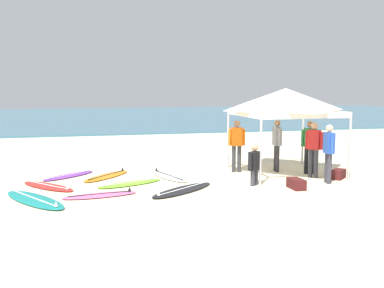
# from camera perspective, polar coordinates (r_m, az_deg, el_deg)

# --- Properties ---
(ground_plane) EXTENTS (80.00, 80.00, 0.00)m
(ground_plane) POSITION_cam_1_polar(r_m,az_deg,el_deg) (13.02, 4.33, -4.84)
(ground_plane) COLOR beige
(sea) EXTENTS (80.00, 36.00, 0.10)m
(sea) POSITION_cam_1_polar(r_m,az_deg,el_deg) (43.93, -8.82, 3.68)
(sea) COLOR #386B84
(sea) RESTS_ON ground
(canopy_tent) EXTENTS (2.97, 2.97, 2.75)m
(canopy_tent) POSITION_cam_1_polar(r_m,az_deg,el_deg) (14.15, 12.22, 5.73)
(canopy_tent) COLOR #B7B7BC
(canopy_tent) RESTS_ON ground
(surfboard_red) EXTENTS (1.75, 1.91, 0.19)m
(surfboard_red) POSITION_cam_1_polar(r_m,az_deg,el_deg) (12.74, -18.42, -5.29)
(surfboard_red) COLOR red
(surfboard_red) RESTS_ON ground
(surfboard_lime) EXTENTS (2.05, 1.26, 0.19)m
(surfboard_lime) POSITION_cam_1_polar(r_m,az_deg,el_deg) (12.58, -8.21, -5.15)
(surfboard_lime) COLOR #7AD12D
(surfboard_lime) RESTS_ON ground
(surfboard_pink) EXTENTS (1.94, 0.77, 0.19)m
(surfboard_pink) POSITION_cam_1_polar(r_m,az_deg,el_deg) (11.36, -11.97, -6.59)
(surfboard_pink) COLOR pink
(surfboard_pink) RESTS_ON ground
(surfboard_teal) EXTENTS (1.97, 2.57, 0.19)m
(surfboard_teal) POSITION_cam_1_polar(r_m,az_deg,el_deg) (11.34, -20.03, -6.89)
(surfboard_teal) COLOR #19847F
(surfboard_teal) RESTS_ON ground
(surfboard_orange) EXTENTS (1.75, 1.88, 0.19)m
(surfboard_orange) POSITION_cam_1_polar(r_m,az_deg,el_deg) (13.75, -11.16, -4.15)
(surfboard_orange) COLOR orange
(surfboard_orange) RESTS_ON ground
(surfboard_white) EXTENTS (1.15, 2.13, 0.19)m
(surfboard_white) POSITION_cam_1_polar(r_m,az_deg,el_deg) (13.48, -3.09, -4.25)
(surfboard_white) COLOR white
(surfboard_white) RESTS_ON ground
(surfboard_black) EXTENTS (2.22, 1.92, 0.19)m
(surfboard_black) POSITION_cam_1_polar(r_m,az_deg,el_deg) (11.68, -1.25, -6.05)
(surfboard_black) COLOR black
(surfboard_black) RESTS_ON ground
(surfboard_purple) EXTENTS (1.78, 1.66, 0.19)m
(surfboard_purple) POSITION_cam_1_polar(r_m,az_deg,el_deg) (14.12, -15.87, -3.99)
(surfboard_purple) COLOR purple
(surfboard_purple) RESTS_ON ground
(person_blue) EXTENTS (0.27, 0.54, 1.71)m
(person_blue) POSITION_cam_1_polar(r_m,az_deg,el_deg) (13.09, 17.56, -0.70)
(person_blue) COLOR #383842
(person_blue) RESTS_ON ground
(person_grey) EXTENTS (0.27, 0.55, 1.71)m
(person_grey) POSITION_cam_1_polar(r_m,az_deg,el_deg) (14.53, 11.12, 0.26)
(person_grey) COLOR #2D2D33
(person_grey) RESTS_ON ground
(person_green) EXTENTS (0.53, 0.32, 1.71)m
(person_green) POSITION_cam_1_polar(r_m,az_deg,el_deg) (14.40, 15.22, 0.08)
(person_green) COLOR black
(person_green) RESTS_ON ground
(person_orange) EXTENTS (0.53, 0.31, 1.71)m
(person_orange) POSITION_cam_1_polar(r_m,az_deg,el_deg) (14.23, 5.90, 0.21)
(person_orange) COLOR #2D2D33
(person_orange) RESTS_ON ground
(person_red) EXTENTS (0.40, 0.45, 1.71)m
(person_red) POSITION_cam_1_polar(r_m,az_deg,el_deg) (13.80, 15.75, -0.24)
(person_red) COLOR #383842
(person_red) RESTS_ON ground
(person_black) EXTENTS (0.44, 0.40, 1.20)m
(person_black) POSITION_cam_1_polar(r_m,az_deg,el_deg) (12.36, 8.23, -2.44)
(person_black) COLOR #383842
(person_black) RESTS_ON ground
(gear_bag_near_tent) EXTENTS (0.66, 0.64, 0.28)m
(gear_bag_near_tent) POSITION_cam_1_polar(r_m,az_deg,el_deg) (13.98, 18.68, -3.78)
(gear_bag_near_tent) COLOR #4C1919
(gear_bag_near_tent) RESTS_ON ground
(gear_bag_by_pole) EXTENTS (0.32, 0.60, 0.28)m
(gear_bag_by_pole) POSITION_cam_1_polar(r_m,az_deg,el_deg) (12.26, 13.56, -5.11)
(gear_bag_by_pole) COLOR #4C1919
(gear_bag_by_pole) RESTS_ON ground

